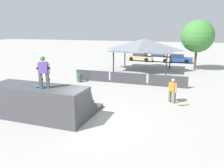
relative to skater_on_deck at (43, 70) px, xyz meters
name	(u,v)px	position (x,y,z in m)	size (l,w,h in m)	color
ground_plane	(91,122)	(2.45, 0.61, -2.93)	(160.00, 160.00, 0.00)	#A3A09B
quarter_pipe_ramp	(42,102)	(-0.71, 0.54, -2.09)	(5.91, 3.89, 1.92)	#424247
skater_on_deck	(43,70)	(0.00, 0.00, 0.00)	(0.76, 0.42, 1.77)	#4C4C51
skateboard_on_deck	(39,86)	(-0.37, 0.01, -0.96)	(0.87, 0.36, 0.09)	silver
bystander_walking	(173,89)	(6.52, 5.54, -1.97)	(0.63, 0.50, 1.74)	#6B6051
skateboard_on_ground	(184,104)	(7.35, 5.24, -2.88)	(0.77, 0.58, 0.09)	green
barrier_fence	(128,78)	(2.13, 9.84, -2.41)	(10.88, 0.12, 1.05)	#3D3D42
pavilion_shelter	(144,45)	(2.12, 17.22, 0.24)	(7.27, 5.90, 3.93)	#2D2D33
tree_beside_pavilion	(198,36)	(8.32, 19.66, 1.26)	(3.97, 3.97, 6.19)	brown
trash_bin	(80,78)	(-2.53, 8.96, -2.51)	(0.52, 0.52, 0.85)	#385B3D
parked_car_tan	(141,57)	(0.10, 25.35, -2.33)	(4.55, 2.45, 1.27)	tan
parked_car_white	(158,58)	(2.99, 25.33, -2.33)	(4.28, 2.20, 1.27)	silver
parked_car_blue	(177,59)	(5.88, 25.38, -2.33)	(4.42, 1.67, 1.27)	navy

